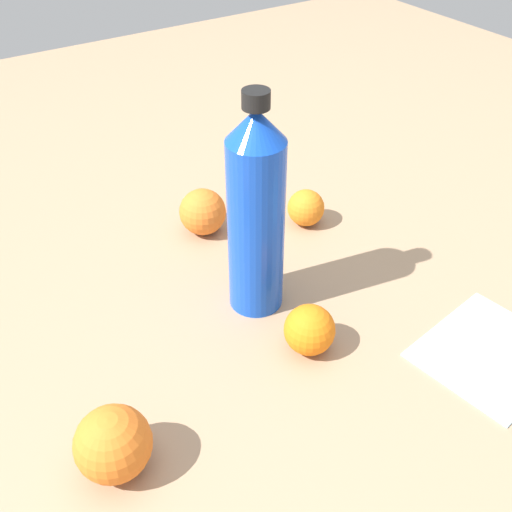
# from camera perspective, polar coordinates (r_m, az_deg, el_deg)

# --- Properties ---
(ground_plane) EXTENTS (2.40, 2.40, 0.00)m
(ground_plane) POSITION_cam_1_polar(r_m,az_deg,el_deg) (0.87, 3.12, -3.54)
(ground_plane) COLOR #9E7F60
(water_bottle) EXTENTS (0.08, 0.08, 0.31)m
(water_bottle) POSITION_cam_1_polar(r_m,az_deg,el_deg) (0.77, 0.00, 4.04)
(water_bottle) COLOR blue
(water_bottle) RESTS_ON ground_plane
(orange_0) EXTENTS (0.06, 0.06, 0.06)m
(orange_0) POSITION_cam_1_polar(r_m,az_deg,el_deg) (1.00, 4.78, 4.60)
(orange_0) COLOR orange
(orange_0) RESTS_ON ground_plane
(orange_1) EXTENTS (0.08, 0.08, 0.08)m
(orange_1) POSITION_cam_1_polar(r_m,az_deg,el_deg) (0.67, -13.46, -17.01)
(orange_1) COLOR orange
(orange_1) RESTS_ON ground_plane
(orange_2) EXTENTS (0.07, 0.07, 0.07)m
(orange_2) POSITION_cam_1_polar(r_m,az_deg,el_deg) (0.77, 5.12, -7.02)
(orange_2) COLOR orange
(orange_2) RESTS_ON ground_plane
(orange_3) EXTENTS (0.08, 0.08, 0.08)m
(orange_3) POSITION_cam_1_polar(r_m,az_deg,el_deg) (0.97, -5.11, 4.21)
(orange_3) COLOR orange
(orange_3) RESTS_ON ground_plane
(folded_napkin) EXTENTS (0.20, 0.18, 0.01)m
(folded_napkin) POSITION_cam_1_polar(r_m,az_deg,el_deg) (0.84, 21.44, -8.52)
(folded_napkin) COLOR #99BFD8
(folded_napkin) RESTS_ON ground_plane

